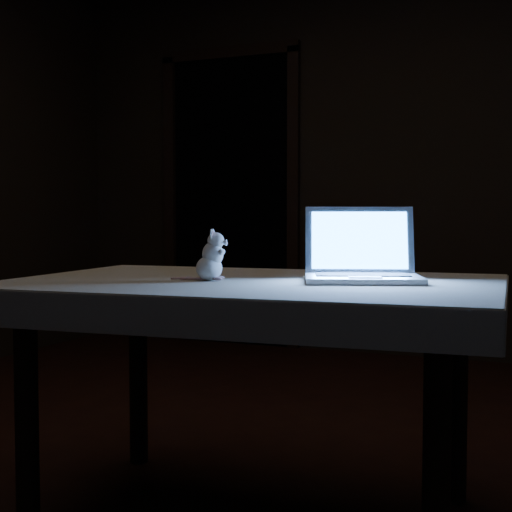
% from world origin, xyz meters
% --- Properties ---
extents(floor, '(5.00, 5.00, 0.00)m').
position_xyz_m(floor, '(0.00, 0.00, 0.00)').
color(floor, black).
rests_on(floor, ground).
extents(back_wall, '(4.50, 0.04, 2.60)m').
position_xyz_m(back_wall, '(0.00, 2.50, 1.30)').
color(back_wall, black).
rests_on(back_wall, ground).
extents(doorway, '(1.06, 0.36, 2.13)m').
position_xyz_m(doorway, '(-1.10, 2.50, 1.06)').
color(doorway, black).
rests_on(doorway, back_wall).
extents(table, '(1.40, 0.96, 0.72)m').
position_xyz_m(table, '(0.29, -0.31, 0.36)').
color(table, black).
rests_on(table, floor).
extents(tablecloth, '(1.55, 1.13, 0.10)m').
position_xyz_m(tablecloth, '(0.37, -0.30, 0.68)').
color(tablecloth, beige).
rests_on(tablecloth, table).
extents(laptop, '(0.42, 0.39, 0.23)m').
position_xyz_m(laptop, '(0.61, -0.24, 0.85)').
color(laptop, silver).
rests_on(laptop, tablecloth).
extents(plush_mouse, '(0.13, 0.13, 0.15)m').
position_xyz_m(plush_mouse, '(0.17, -0.38, 0.81)').
color(plush_mouse, silver).
rests_on(plush_mouse, tablecloth).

